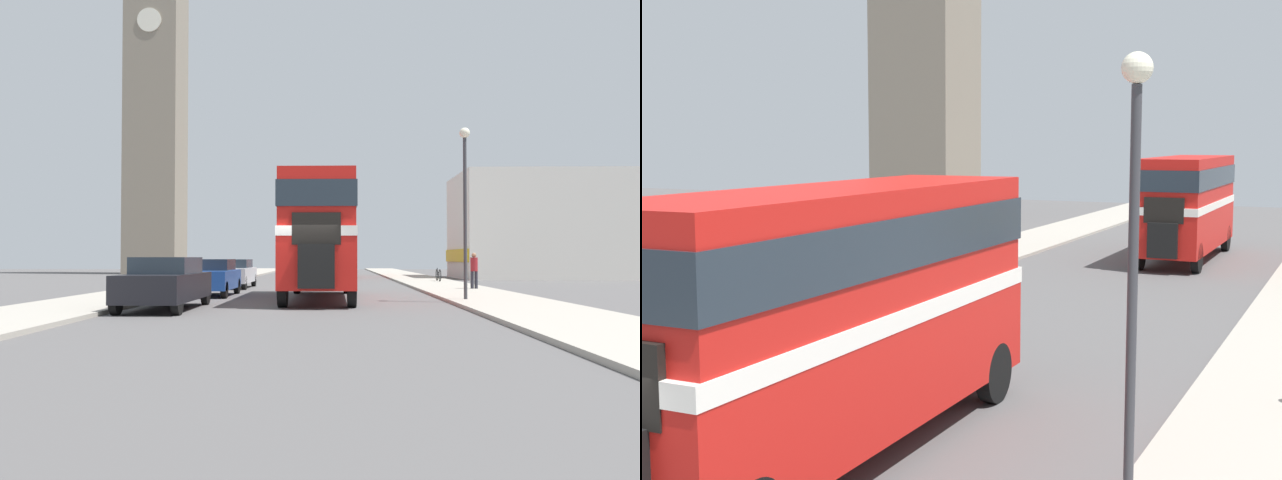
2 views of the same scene
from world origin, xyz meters
TOP-DOWN VIEW (x-y plane):
  - ground_plane at (0.00, 0.00)m, footprint 120.00×120.00m
  - sidewalk_right at (6.75, 0.00)m, footprint 3.50×120.00m
  - sidewalk_left at (-6.75, 0.00)m, footprint 3.50×120.00m
  - double_decker_bus at (0.63, 4.01)m, footprint 2.43×9.58m
  - bus_distant at (1.22, 29.45)m, footprint 2.47×9.36m
  - car_parked_near at (-3.85, -0.58)m, footprint 1.84×4.56m
  - car_parked_mid at (-3.78, 5.83)m, footprint 1.83×3.92m
  - car_parked_far at (-3.88, 12.21)m, footprint 1.73×4.41m
  - pedestrian_walking at (7.49, 9.47)m, footprint 0.33×0.33m
  - bicycle_on_pavement at (7.34, 18.26)m, footprint 0.05×1.76m
  - street_lamp at (5.62, 2.36)m, footprint 0.36×0.36m
  - church_tower at (-15.54, 38.72)m, footprint 5.08×5.08m
  - shop_building_block at (19.16, 26.46)m, footprint 18.29×8.32m

SIDE VIEW (x-z plane):
  - ground_plane at x=0.00m, z-range 0.00..0.00m
  - sidewalk_right at x=6.75m, z-range 0.00..0.12m
  - sidewalk_left at x=-6.75m, z-range 0.00..0.12m
  - bicycle_on_pavement at x=7.34m, z-range 0.09..0.87m
  - car_parked_far at x=-3.88m, z-range 0.03..1.47m
  - car_parked_mid at x=-3.78m, z-range 0.03..1.49m
  - car_parked_near at x=-3.85m, z-range 0.02..1.57m
  - pedestrian_walking at x=7.49m, z-range 0.23..1.85m
  - bus_distant at x=1.22m, z-range 0.41..4.64m
  - double_decker_bus at x=0.63m, z-range 0.41..4.68m
  - shop_building_block at x=19.16m, z-range 0.00..7.53m
  - street_lamp at x=5.62m, z-range 1.03..6.89m
  - church_tower at x=-15.54m, z-range 0.41..39.98m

